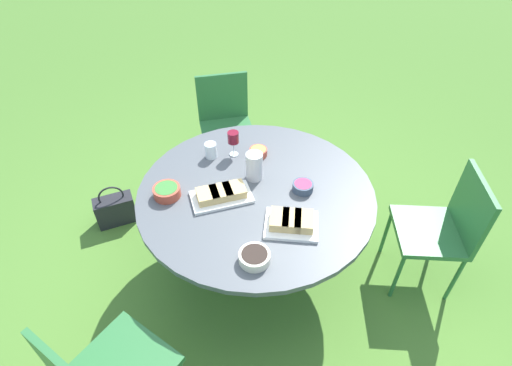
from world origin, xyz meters
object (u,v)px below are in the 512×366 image
at_px(dining_table, 256,201).
at_px(chair_far_back, 444,224).
at_px(chair_near_left, 225,119).
at_px(water_pitcher, 254,166).
at_px(handbag, 115,210).
at_px(wine_glass, 233,138).

height_order(dining_table, chair_far_back, chair_far_back).
xyz_separation_m(chair_near_left, chair_far_back, (-0.88, 1.71, 0.00)).
relative_size(dining_table, chair_far_back, 1.64).
bearing_deg(water_pitcher, chair_near_left, -98.88).
height_order(chair_far_back, handbag, chair_far_back).
bearing_deg(water_pitcher, handbag, -39.13).
xyz_separation_m(chair_far_back, wine_glass, (1.08, -0.92, 0.36)).
xyz_separation_m(water_pitcher, handbag, (0.90, -0.74, -0.72)).
bearing_deg(dining_table, chair_near_left, -99.73).
relative_size(dining_table, water_pitcher, 7.84).
height_order(dining_table, handbag, dining_table).
relative_size(dining_table, chair_near_left, 1.64).
relative_size(dining_table, handbag, 3.96).
bearing_deg(handbag, chair_near_left, -162.89).
height_order(dining_table, water_pitcher, water_pitcher).
xyz_separation_m(dining_table, handbag, (0.87, -0.85, -0.54)).
xyz_separation_m(chair_far_back, water_pitcher, (1.04, -0.64, 0.32)).
bearing_deg(chair_far_back, water_pitcher, -31.66).
height_order(dining_table, wine_glass, wine_glass).
distance_m(wine_glass, handbag, 1.24).
height_order(water_pitcher, handbag, water_pitcher).
distance_m(water_pitcher, wine_glass, 0.28).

